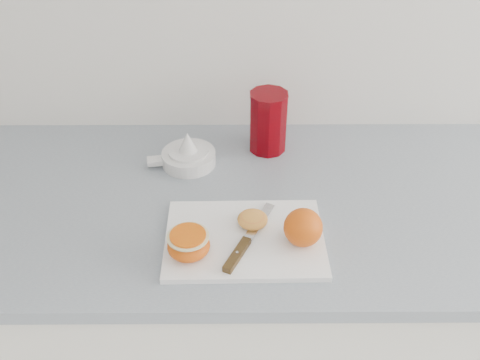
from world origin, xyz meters
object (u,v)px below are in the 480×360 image
(cutting_board, at_px, (245,239))
(citrus_juicer, at_px, (188,155))
(half_orange, at_px, (189,244))
(counter, at_px, (226,324))
(red_tumbler, at_px, (268,124))

(cutting_board, xyz_separation_m, citrus_juicer, (-0.13, 0.27, 0.02))
(half_orange, distance_m, citrus_juicer, 0.31)
(counter, bearing_deg, red_tumbler, 60.57)
(cutting_board, height_order, red_tumbler, red_tumbler)
(counter, relative_size, red_tumbler, 16.67)
(half_orange, relative_size, red_tumbler, 0.53)
(counter, distance_m, half_orange, 0.52)
(half_orange, xyz_separation_m, citrus_juicer, (-0.02, 0.31, -0.01))
(citrus_juicer, bearing_deg, half_orange, -85.54)
(citrus_juicer, relative_size, red_tumbler, 1.06)
(counter, distance_m, red_tumbler, 0.56)
(counter, height_order, cutting_board, cutting_board)
(counter, xyz_separation_m, half_orange, (-0.06, -0.19, 0.48))
(cutting_board, xyz_separation_m, half_orange, (-0.11, -0.05, 0.03))
(cutting_board, relative_size, red_tumbler, 2.05)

